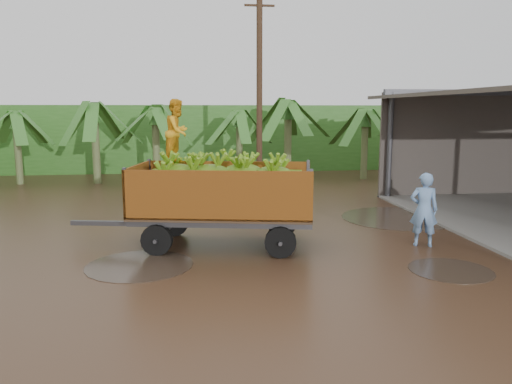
{
  "coord_description": "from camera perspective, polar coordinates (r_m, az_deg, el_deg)",
  "views": [
    {
      "loc": [
        -2.08,
        -12.38,
        3.35
      ],
      "look_at": [
        -0.5,
        0.18,
        1.26
      ],
      "focal_mm": 35.0,
      "sensor_mm": 36.0,
      "label": 1
    }
  ],
  "objects": [
    {
      "name": "ground",
      "position": [
        12.99,
        2.28,
        -5.56
      ],
      "size": [
        100.0,
        100.0,
        0.0
      ],
      "primitive_type": "plane",
      "color": "black",
      "rests_on": "ground"
    },
    {
      "name": "man_blue",
      "position": [
        12.97,
        18.64,
        -1.91
      ],
      "size": [
        0.78,
        0.64,
        1.84
      ],
      "primitive_type": "imported",
      "rotation": [
        0.0,
        0.0,
        2.8
      ],
      "color": "#7097CC",
      "rests_on": "ground"
    },
    {
      "name": "banana_plants",
      "position": [
        19.32,
        -15.98,
        4.48
      ],
      "size": [
        24.38,
        21.08,
        3.98
      ],
      "color": "#2D661E",
      "rests_on": "ground"
    },
    {
      "name": "hedge_north",
      "position": [
        28.42,
        -7.07,
        6.18
      ],
      "size": [
        22.0,
        3.0,
        3.6
      ],
      "primitive_type": "cube",
      "color": "#2D661E",
      "rests_on": "ground"
    },
    {
      "name": "banana_trailer",
      "position": [
        12.26,
        -3.95,
        -0.13
      ],
      "size": [
        6.14,
        2.9,
        3.62
      ],
      "rotation": [
        0.0,
        0.0,
        -0.19
      ],
      "color": "#A25A17",
      "rests_on": "ground"
    },
    {
      "name": "utility_pole",
      "position": [
        20.46,
        0.39,
        11.33
      ],
      "size": [
        1.2,
        0.24,
        7.99
      ],
      "color": "#47301E",
      "rests_on": "ground"
    }
  ]
}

